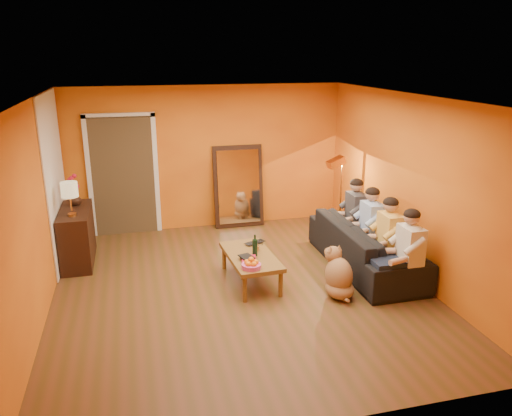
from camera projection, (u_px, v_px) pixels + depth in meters
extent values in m
cube|color=brown|center=(240.00, 289.00, 6.93)|extent=(5.00, 5.50, 0.00)
cube|color=white|center=(238.00, 98.00, 6.15)|extent=(5.00, 5.50, 0.00)
cube|color=orange|center=(207.00, 158.00, 9.08)|extent=(5.00, 0.00, 2.60)
cube|color=orange|center=(35.00, 214.00, 5.95)|extent=(0.00, 5.50, 2.60)
cube|color=orange|center=(410.00, 187.00, 7.12)|extent=(0.00, 5.50, 2.60)
cube|color=white|center=(55.00, 179.00, 7.57)|extent=(0.02, 1.90, 2.58)
cube|color=#3F2D19|center=(123.00, 175.00, 8.88)|extent=(1.06, 0.30, 2.10)
cube|color=white|center=(90.00, 179.00, 8.63)|extent=(0.08, 0.06, 2.20)
cube|color=white|center=(156.00, 175.00, 8.90)|extent=(0.08, 0.06, 2.20)
cube|color=white|center=(118.00, 115.00, 8.45)|extent=(1.22, 0.06, 0.08)
cube|color=black|center=(238.00, 186.00, 9.26)|extent=(0.92, 0.27, 1.51)
cube|color=white|center=(239.00, 187.00, 9.22)|extent=(0.78, 0.21, 1.35)
cube|color=black|center=(77.00, 236.00, 7.71)|extent=(0.44, 1.18, 0.85)
imported|color=black|center=(365.00, 245.00, 7.54)|extent=(2.39, 0.93, 0.70)
cylinder|color=black|center=(255.00, 245.00, 6.94)|extent=(0.07, 0.07, 0.31)
imported|color=#B27F3F|center=(257.00, 248.00, 7.14)|extent=(0.11, 0.11, 0.08)
imported|color=black|center=(257.00, 244.00, 7.38)|extent=(0.37, 0.31, 0.03)
imported|color=black|center=(241.00, 261.00, 6.79)|extent=(0.17, 0.23, 0.02)
imported|color=red|center=(242.00, 259.00, 6.79)|extent=(0.25, 0.30, 0.02)
imported|color=black|center=(241.00, 258.00, 6.77)|extent=(0.22, 0.25, 0.02)
imported|color=black|center=(75.00, 199.00, 7.78)|extent=(0.19, 0.19, 0.20)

